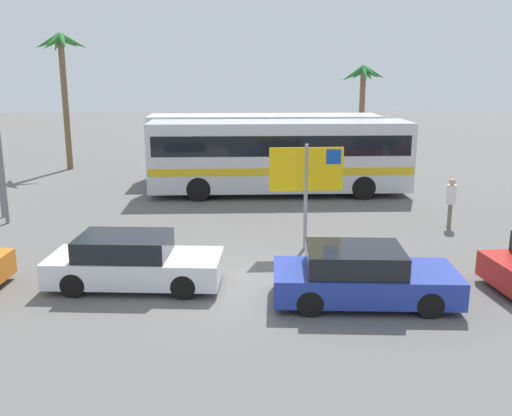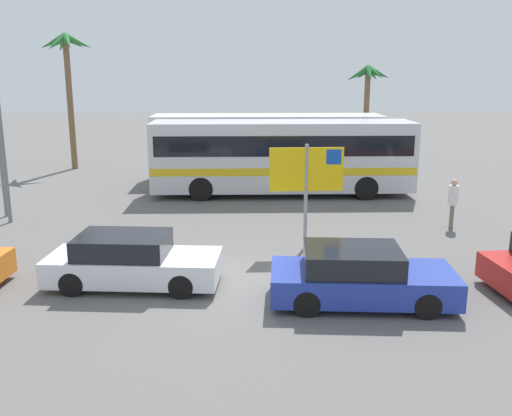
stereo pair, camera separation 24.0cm
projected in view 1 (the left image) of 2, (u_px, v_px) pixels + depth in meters
name	position (u px, v px, depth m)	size (l,w,h in m)	color
ground	(236.00, 283.00, 14.53)	(120.00, 120.00, 0.00)	#605E5B
bus_front_coach	(280.00, 154.00, 24.45)	(11.11, 2.54, 3.17)	silver
bus_rear_coach	(264.00, 144.00, 27.85)	(11.11, 2.54, 3.17)	white
ferry_sign	(308.00, 173.00, 16.82)	(2.20, 0.12, 3.20)	gray
car_white	(133.00, 262.00, 14.21)	(4.41, 2.06, 1.32)	silver
car_blue	(362.00, 276.00, 13.23)	(4.37, 2.17, 1.32)	#23389E
pedestrian_near_sign	(451.00, 199.00, 19.43)	(0.32, 0.32, 1.73)	#706656
palm_tree_seaside	(363.00, 83.00, 32.84)	(2.77, 2.77, 5.57)	brown
palm_tree_inland	(62.00, 62.00, 29.87)	(2.78, 2.65, 7.19)	brown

